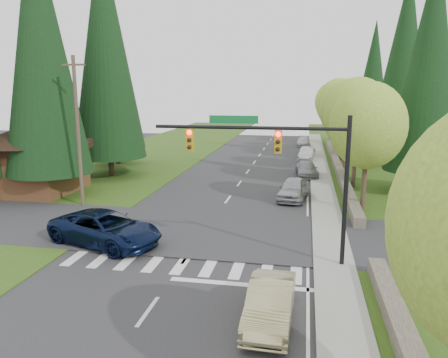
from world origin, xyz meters
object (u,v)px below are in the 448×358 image
(sedan_champagne, at_px, (270,303))
(suv_navy, at_px, (105,228))
(parked_car_d, at_px, (307,152))
(parked_car_c, at_px, (307,154))
(parked_car_e, at_px, (304,142))
(parked_car_b, at_px, (307,169))
(parked_car_a, at_px, (293,189))

(sedan_champagne, xyz_separation_m, suv_navy, (-8.97, 6.14, 0.14))
(suv_navy, bearing_deg, parked_car_d, 1.21)
(parked_car_c, xyz_separation_m, parked_car_e, (-0.43, 12.33, -0.04))
(parked_car_b, relative_size, parked_car_d, 1.14)
(parked_car_c, relative_size, parked_car_e, 0.94)
(parked_car_b, height_order, parked_car_d, parked_car_d)
(parked_car_c, relative_size, parked_car_d, 1.04)
(sedan_champagne, distance_m, parked_car_b, 26.21)
(sedan_champagne, relative_size, parked_car_a, 0.95)
(parked_car_e, bearing_deg, parked_car_c, -87.78)
(parked_car_d, xyz_separation_m, parked_car_e, (-0.43, 10.42, -0.04))
(sedan_champagne, xyz_separation_m, parked_car_d, (1.20, 37.22, -0.03))
(parked_car_b, xyz_separation_m, parked_car_d, (0.00, 11.04, 0.02))
(parked_car_e, bearing_deg, sedan_champagne, -90.69)
(parked_car_c, bearing_deg, sedan_champagne, -84.72)
(parked_car_d, height_order, parked_car_e, parked_car_d)
(suv_navy, relative_size, parked_car_a, 1.34)
(parked_car_a, height_order, parked_car_b, parked_car_a)
(parked_car_c, distance_m, parked_car_d, 1.91)
(suv_navy, xyz_separation_m, parked_car_c, (10.17, 29.17, -0.16))
(parked_car_c, bearing_deg, parked_car_e, 99.21)
(parked_car_d, bearing_deg, suv_navy, -108.00)
(suv_navy, height_order, parked_car_c, suv_navy)
(parked_car_b, distance_m, parked_car_d, 11.04)
(suv_navy, bearing_deg, sedan_champagne, -105.06)
(parked_car_d, relative_size, parked_car_e, 0.90)
(parked_car_d, distance_m, parked_car_e, 10.43)
(parked_car_d, bearing_deg, parked_car_e, 92.45)
(parked_car_a, bearing_deg, parked_car_d, 94.99)
(suv_navy, height_order, parked_car_e, suv_navy)
(parked_car_a, bearing_deg, parked_car_c, 94.71)
(parked_car_d, bearing_deg, sedan_champagne, -91.74)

